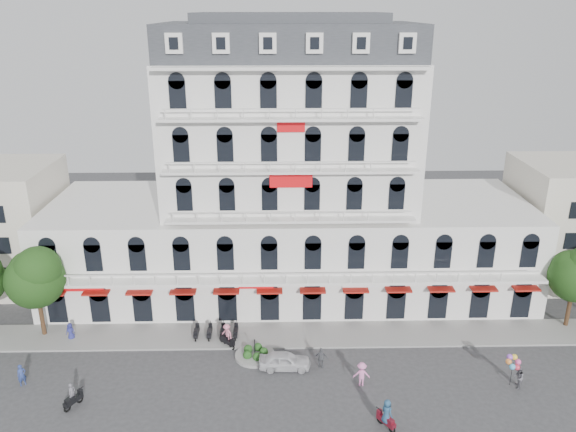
# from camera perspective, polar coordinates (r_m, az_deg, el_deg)

# --- Properties ---
(ground) EXTENTS (120.00, 120.00, 0.00)m
(ground) POSITION_cam_1_polar(r_m,az_deg,el_deg) (41.40, 0.71, -18.76)
(ground) COLOR #38383A
(ground) RESTS_ON ground
(sidewalk) EXTENTS (53.00, 4.00, 0.16)m
(sidewalk) POSITION_cam_1_polar(r_m,az_deg,el_deg) (48.67, 0.36, -11.99)
(sidewalk) COLOR gray
(sidewalk) RESTS_ON ground
(main_building) EXTENTS (45.00, 15.00, 25.80)m
(main_building) POSITION_cam_1_polar(r_m,az_deg,el_deg) (52.65, 0.13, 2.49)
(main_building) COLOR silver
(main_building) RESTS_ON ground
(traffic_island) EXTENTS (3.20, 3.20, 1.60)m
(traffic_island) POSITION_cam_1_polar(r_m,az_deg,el_deg) (46.09, -3.38, -13.82)
(traffic_island) COLOR gray
(traffic_island) RESTS_ON ground
(parked_scooter_row) EXTENTS (4.40, 1.80, 1.10)m
(parked_scooter_row) POSITION_cam_1_polar(r_m,az_deg,el_deg) (48.81, -7.28, -12.18)
(parked_scooter_row) COLOR black
(parked_scooter_row) RESTS_ON ground
(tree_west_inner) EXTENTS (4.76, 4.76, 8.25)m
(tree_west_inner) POSITION_cam_1_polar(r_m,az_deg,el_deg) (50.39, -24.32, -5.51)
(tree_west_inner) COLOR #382314
(tree_west_inner) RESTS_ON ground
(parked_car) EXTENTS (4.02, 1.71, 1.36)m
(parked_car) POSITION_cam_1_polar(r_m,az_deg,el_deg) (44.53, -0.35, -14.48)
(parked_car) COLOR silver
(parked_car) RESTS_ON ground
(rider_west) EXTENTS (1.06, 1.53, 1.93)m
(rider_west) POSITION_cam_1_polar(r_m,az_deg,el_deg) (43.49, -21.03, -16.79)
(rider_west) COLOR black
(rider_west) RESTS_ON ground
(rider_east) EXTENTS (1.14, 1.47, 2.22)m
(rider_east) POSITION_cam_1_polar(r_m,az_deg,el_deg) (39.58, 9.99, -19.20)
(rider_east) COLOR maroon
(rider_east) RESTS_ON ground
(rider_center) EXTENTS (1.34, 1.27, 2.15)m
(rider_center) POSITION_cam_1_polar(r_m,az_deg,el_deg) (46.95, -6.21, -11.94)
(rider_center) COLOR black
(rider_center) RESTS_ON ground
(pedestrian_left) EXTENTS (0.79, 0.55, 1.55)m
(pedestrian_left) POSITION_cam_1_polar(r_m,az_deg,el_deg) (51.15, -21.23, -10.89)
(pedestrian_left) COLOR navy
(pedestrian_left) RESTS_ON ground
(pedestrian_mid) EXTENTS (1.05, 0.59, 1.69)m
(pedestrian_mid) POSITION_cam_1_polar(r_m,az_deg,el_deg) (44.62, 3.38, -14.19)
(pedestrian_mid) COLOR #595A60
(pedestrian_mid) RESTS_ON ground
(pedestrian_right) EXTENTS (1.27, 0.79, 1.90)m
(pedestrian_right) POSITION_cam_1_polar(r_m,az_deg,el_deg) (43.03, 7.49, -15.64)
(pedestrian_right) COLOR pink
(pedestrian_right) RESTS_ON ground
(pedestrian_far) EXTENTS (0.74, 0.70, 1.70)m
(pedestrian_far) POSITION_cam_1_polar(r_m,az_deg,el_deg) (47.03, -25.43, -14.39)
(pedestrian_far) COLOR navy
(pedestrian_far) RESTS_ON ground
(balloon_vendor) EXTENTS (1.42, 1.33, 2.45)m
(balloon_vendor) POSITION_cam_1_polar(r_m,az_deg,el_deg) (45.51, 22.21, -14.47)
(balloon_vendor) COLOR #5D5C64
(balloon_vendor) RESTS_ON ground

